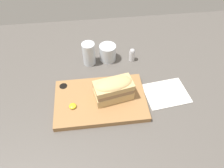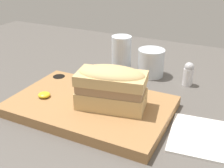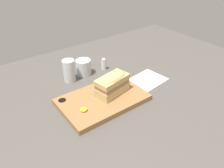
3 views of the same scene
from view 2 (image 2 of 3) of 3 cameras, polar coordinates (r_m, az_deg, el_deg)
dining_table at (r=66.31cm, az=2.09°, el=-7.22°), size 182.82×125.07×2.00cm
serving_board at (r=67.50cm, az=-4.46°, el=-4.44°), size 37.42×24.12×2.47cm
sandwich at (r=62.24cm, az=-0.14°, el=-0.35°), size 16.54×10.56×9.81cm
mustard_dollop at (r=70.39cm, az=-13.63°, el=-2.14°), size 2.95×2.95×1.18cm
water_glass at (r=87.20cm, az=1.90°, el=5.53°), size 6.08×6.08×11.51cm
wine_glass at (r=85.95cm, az=7.90°, el=4.08°), size 7.97×7.97×8.23cm
napkin at (r=62.11cm, az=20.30°, el=-10.24°), size 19.69×16.43×0.40cm
salt_shaker at (r=81.69cm, az=15.24°, el=2.04°), size 2.80×2.80×6.84cm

